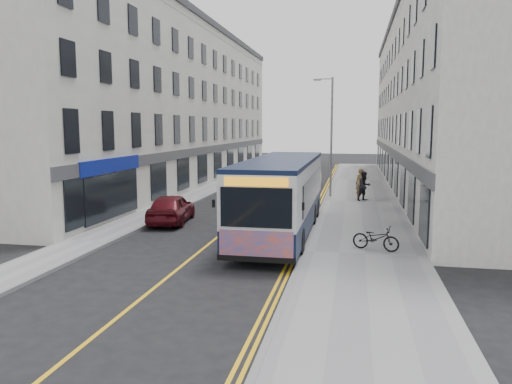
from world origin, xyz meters
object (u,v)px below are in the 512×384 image
at_px(streetlamp, 330,133).
at_px(car_white, 310,179).
at_px(pedestrian_near, 361,184).
at_px(city_bus, 282,194).
at_px(pedestrian_far, 364,186).
at_px(car_maroon, 171,208).
at_px(bicycle, 376,238).

height_order(streetlamp, car_white, streetlamp).
bearing_deg(pedestrian_near, city_bus, -111.04).
distance_m(city_bus, pedestrian_near, 11.67).
distance_m(pedestrian_far, car_maroon, 12.98).
bearing_deg(car_maroon, pedestrian_near, -141.98).
height_order(pedestrian_far, car_maroon, pedestrian_far).
relative_size(city_bus, bicycle, 6.54).
relative_size(bicycle, car_maroon, 0.41).
relative_size(streetlamp, pedestrian_near, 4.01).
distance_m(streetlamp, car_white, 6.93).
bearing_deg(pedestrian_far, car_maroon, -175.59).
relative_size(bicycle, pedestrian_far, 0.96).
bearing_deg(streetlamp, pedestrian_near, -25.52).
bearing_deg(streetlamp, pedestrian_far, -35.42).
height_order(bicycle, car_white, car_white).
relative_size(pedestrian_far, car_maroon, 0.43).
bearing_deg(pedestrian_near, pedestrian_far, -75.51).
bearing_deg(bicycle, pedestrian_far, 18.77).
height_order(pedestrian_near, car_white, pedestrian_near).
distance_m(pedestrian_near, car_white, 7.63).
relative_size(streetlamp, car_maroon, 1.84).
distance_m(streetlamp, car_maroon, 13.19).
distance_m(streetlamp, bicycle, 15.29).
bearing_deg(car_white, pedestrian_near, -59.51).
relative_size(city_bus, car_white, 2.79).
bearing_deg(car_white, city_bus, -88.92).
bearing_deg(bicycle, pedestrian_near, 19.57).
height_order(car_white, car_maroon, car_maroon).
bearing_deg(bicycle, car_white, 29.74).
relative_size(streetlamp, bicycle, 4.47).
bearing_deg(pedestrian_near, bicycle, -91.43).
distance_m(city_bus, bicycle, 4.88).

